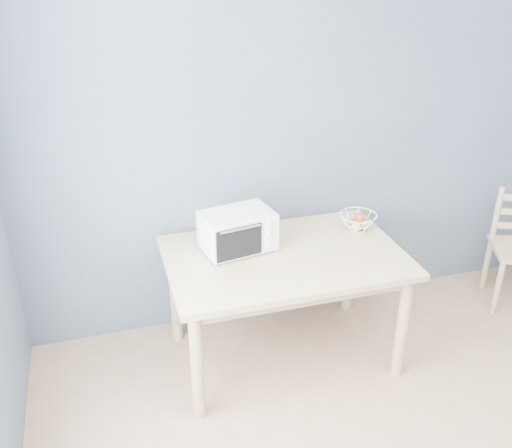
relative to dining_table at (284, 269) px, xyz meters
name	(u,v)px	position (x,y,z in m)	size (l,w,h in m)	color
dining_table	(284,269)	(0.00, 0.00, 0.00)	(1.40, 0.90, 0.75)	tan
toaster_oven	(235,231)	(-0.27, 0.13, 0.23)	(0.46, 0.37, 0.24)	white
fruit_basket	(358,222)	(0.55, 0.17, 0.16)	(0.30, 0.30, 0.12)	white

